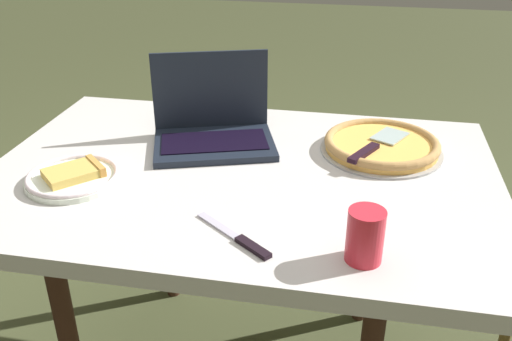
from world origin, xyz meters
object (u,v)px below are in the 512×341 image
object	(u,v)px
dining_table	(242,192)
table_knife	(240,239)
pizza_plate	(74,176)
laptop	(213,125)
drink_cup	(365,235)
pizza_tray	(381,145)

from	to	relation	value
dining_table	table_knife	xyz separation A→B (m)	(-0.06, 0.30, 0.06)
pizza_plate	laptop	bearing A→B (deg)	-133.65
laptop	pizza_plate	xyz separation A→B (m)	(0.27, 0.28, -0.04)
dining_table	drink_cup	size ratio (longest dim) A/B	11.79
pizza_plate	table_knife	size ratio (longest dim) A/B	1.23
laptop	drink_cup	bearing A→B (deg)	131.59
pizza_tray	drink_cup	size ratio (longest dim) A/B	3.00
table_knife	pizza_tray	bearing A→B (deg)	-120.65
laptop	dining_table	bearing A→B (deg)	126.07
laptop	drink_cup	distance (m)	0.63
dining_table	laptop	world-z (taller)	laptop
dining_table	pizza_tray	world-z (taller)	pizza_tray
laptop	drink_cup	xyz separation A→B (m)	(-0.42, 0.47, 0.00)
pizza_plate	table_knife	bearing A→B (deg)	159.23
table_knife	drink_cup	bearing A→B (deg)	176.11
dining_table	table_knife	distance (m)	0.31
dining_table	pizza_tray	distance (m)	0.39
dining_table	pizza_tray	xyz separation A→B (m)	(-0.34, -0.18, 0.08)
pizza_tray	table_knife	bearing A→B (deg)	59.35
table_knife	drink_cup	size ratio (longest dim) A/B	1.70
drink_cup	pizza_plate	bearing A→B (deg)	-15.05
pizza_plate	table_knife	world-z (taller)	pizza_plate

